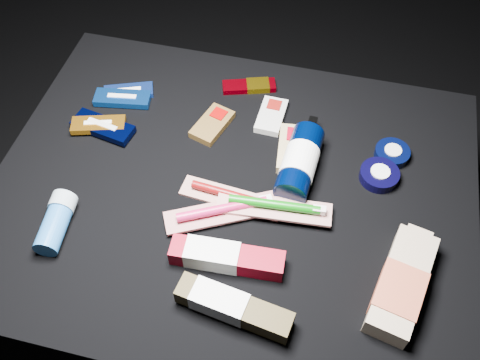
% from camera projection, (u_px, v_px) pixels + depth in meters
% --- Properties ---
extents(ground, '(3.00, 3.00, 0.00)m').
position_uv_depth(ground, '(234.00, 276.00, 1.41)').
color(ground, black).
rests_on(ground, ground).
extents(cloth_table, '(0.98, 0.78, 0.40)m').
position_uv_depth(cloth_table, '(233.00, 238.00, 1.25)').
color(cloth_table, black).
rests_on(cloth_table, ground).
extents(luna_bar_0, '(0.12, 0.08, 0.01)m').
position_uv_depth(luna_bar_0, '(129.00, 92.00, 1.24)').
color(luna_bar_0, '#1A3C9E').
rests_on(luna_bar_0, cloth_table).
extents(luna_bar_1, '(0.13, 0.07, 0.02)m').
position_uv_depth(luna_bar_1, '(123.00, 98.00, 1.23)').
color(luna_bar_1, '#0E4092').
rests_on(luna_bar_1, cloth_table).
extents(luna_bar_2, '(0.14, 0.08, 0.02)m').
position_uv_depth(luna_bar_2, '(103.00, 127.00, 1.17)').
color(luna_bar_2, black).
rests_on(luna_bar_2, cloth_table).
extents(luna_bar_3, '(0.12, 0.07, 0.02)m').
position_uv_depth(luna_bar_3, '(98.00, 125.00, 1.17)').
color(luna_bar_3, '#AE6B14').
rests_on(luna_bar_3, cloth_table).
extents(clif_bar_0, '(0.09, 0.12, 0.02)m').
position_uv_depth(clif_bar_0, '(213.00, 123.00, 1.18)').
color(clif_bar_0, brown).
rests_on(clif_bar_0, cloth_table).
extents(clif_bar_1, '(0.06, 0.10, 0.02)m').
position_uv_depth(clif_bar_1, '(272.00, 115.00, 1.20)').
color(clif_bar_1, beige).
rests_on(clif_bar_1, cloth_table).
extents(clif_bar_2, '(0.08, 0.13, 0.02)m').
position_uv_depth(clif_bar_2, '(294.00, 147.00, 1.14)').
color(clif_bar_2, tan).
rests_on(clif_bar_2, cloth_table).
extents(power_bar, '(0.13, 0.07, 0.02)m').
position_uv_depth(power_bar, '(252.00, 86.00, 1.25)').
color(power_bar, '#70000A').
rests_on(power_bar, cloth_table).
extents(lotion_bottle, '(0.08, 0.22, 0.07)m').
position_uv_depth(lotion_bottle, '(300.00, 162.00, 1.08)').
color(lotion_bottle, black).
rests_on(lotion_bottle, cloth_table).
extents(cream_tin_upper, '(0.07, 0.07, 0.02)m').
position_uv_depth(cream_tin_upper, '(392.00, 153.00, 1.13)').
color(cream_tin_upper, black).
rests_on(cream_tin_upper, cloth_table).
extents(cream_tin_lower, '(0.08, 0.08, 0.02)m').
position_uv_depth(cream_tin_lower, '(379.00, 175.00, 1.09)').
color(cream_tin_lower, black).
rests_on(cream_tin_lower, cloth_table).
extents(bodywash_bottle, '(0.12, 0.23, 0.05)m').
position_uv_depth(bodywash_bottle, '(401.00, 286.00, 0.94)').
color(bodywash_bottle, tan).
rests_on(bodywash_bottle, cloth_table).
extents(deodorant_stick, '(0.06, 0.13, 0.05)m').
position_uv_depth(deodorant_stick, '(56.00, 222.00, 1.01)').
color(deodorant_stick, '#2362A8').
rests_on(deodorant_stick, cloth_table).
extents(toothbrush_pack_0, '(0.21, 0.07, 0.02)m').
position_uv_depth(toothbrush_pack_0, '(233.00, 197.00, 1.07)').
color(toothbrush_pack_0, beige).
rests_on(toothbrush_pack_0, cloth_table).
extents(toothbrush_pack_1, '(0.22, 0.15, 0.03)m').
position_uv_depth(toothbrush_pack_1, '(224.00, 211.00, 1.04)').
color(toothbrush_pack_1, '#BBB3AF').
rests_on(toothbrush_pack_1, cloth_table).
extents(toothbrush_pack_2, '(0.23, 0.07, 0.03)m').
position_uv_depth(toothbrush_pack_2, '(276.00, 207.00, 1.03)').
color(toothbrush_pack_2, silver).
rests_on(toothbrush_pack_2, cloth_table).
extents(toothpaste_carton_red, '(0.21, 0.06, 0.04)m').
position_uv_depth(toothpaste_carton_red, '(222.00, 257.00, 0.97)').
color(toothpaste_carton_red, maroon).
rests_on(toothpaste_carton_red, cloth_table).
extents(toothpaste_carton_green, '(0.21, 0.08, 0.04)m').
position_uv_depth(toothpaste_carton_green, '(229.00, 305.00, 0.91)').
color(toothpaste_carton_green, '#342A0F').
rests_on(toothpaste_carton_green, cloth_table).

